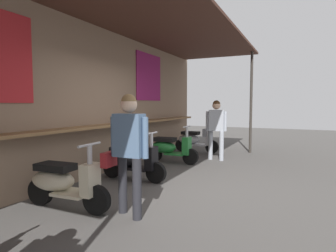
# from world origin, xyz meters

# --- Properties ---
(ground_plane) EXTENTS (28.51, 28.51, 0.00)m
(ground_plane) POSITION_xyz_m (0.00, 0.00, 0.00)
(ground_plane) COLOR #474442
(market_stall_facade) EXTENTS (10.18, 2.79, 3.21)m
(market_stall_facade) POSITION_xyz_m (-0.01, 1.80, 1.83)
(market_stall_facade) COLOR #7F6651
(market_stall_facade) RESTS_ON ground_plane
(scooter_cream) EXTENTS (0.49, 1.40, 0.97)m
(scooter_cream) POSITION_xyz_m (-1.79, 1.08, 0.39)
(scooter_cream) COLOR beige
(scooter_cream) RESTS_ON ground_plane
(scooter_black) EXTENTS (0.46, 1.40, 0.97)m
(scooter_black) POSITION_xyz_m (-0.04, 1.08, 0.39)
(scooter_black) COLOR black
(scooter_black) RESTS_ON ground_plane
(scooter_green) EXTENTS (0.46, 1.40, 0.97)m
(scooter_green) POSITION_xyz_m (1.80, 1.08, 0.39)
(scooter_green) COLOR #237533
(scooter_green) RESTS_ON ground_plane
(scooter_silver) EXTENTS (0.46, 1.40, 0.97)m
(scooter_silver) POSITION_xyz_m (3.64, 1.08, 0.39)
(scooter_silver) COLOR #B2B5BA
(scooter_silver) RESTS_ON ground_plane
(shopper_with_handbag) EXTENTS (0.37, 0.65, 1.61)m
(shopper_with_handbag) POSITION_xyz_m (2.67, 0.12, 0.97)
(shopper_with_handbag) COLOR #999EA8
(shopper_with_handbag) RESTS_ON ground_plane
(shopper_passing) EXTENTS (0.29, 0.65, 1.63)m
(shopper_passing) POSITION_xyz_m (-1.60, 0.09, 0.99)
(shopper_passing) COLOR #232328
(shopper_passing) RESTS_ON ground_plane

